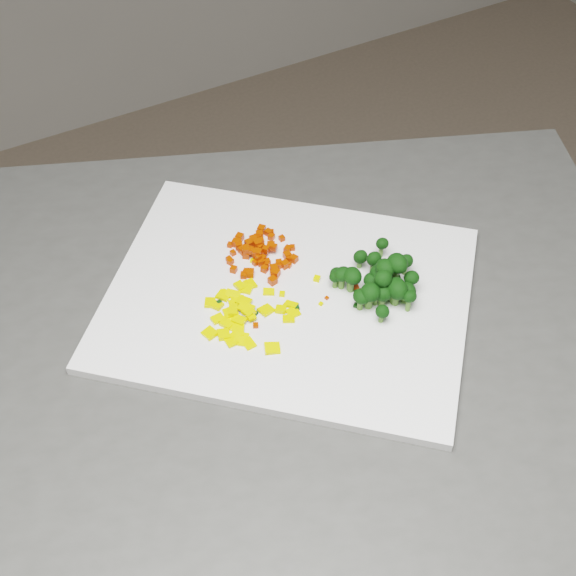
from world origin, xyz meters
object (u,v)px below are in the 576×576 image
carrot_pile (261,250)px  broccoli_pile (376,273)px  pepper_pile (251,314)px  cutting_board (288,297)px  counter_block (265,509)px

carrot_pile → broccoli_pile: broccoli_pile is taller
carrot_pile → pepper_pile: bearing=-123.9°
cutting_board → counter_block: bearing=-160.2°
cutting_board → broccoli_pile: size_ratio=3.75×
carrot_pile → cutting_board: bearing=-89.8°
counter_block → cutting_board: bearing=19.8°
cutting_board → carrot_pile: bearing=90.2°
counter_block → pepper_pile: size_ratio=8.71×
cutting_board → pepper_pile: pepper_pile is taller
cutting_board → broccoli_pile: broccoli_pile is taller
carrot_pile → counter_block: bearing=-119.8°
broccoli_pile → pepper_pile: bearing=169.2°
cutting_board → carrot_pile: size_ratio=4.50×
carrot_pile → broccoli_pile: 0.15m
counter_block → pepper_pile: 0.47m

